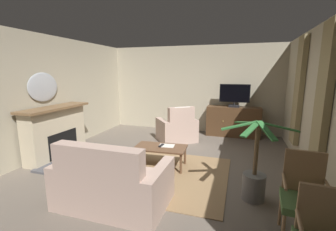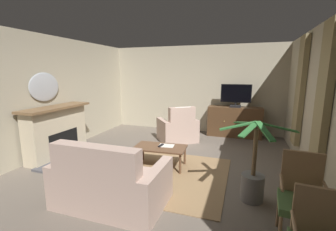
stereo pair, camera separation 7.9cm
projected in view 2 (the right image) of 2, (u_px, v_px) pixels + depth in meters
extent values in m
cube|color=#665B51|center=(162.00, 166.00, 4.58)|extent=(5.85, 6.49, 0.04)
cube|color=#B2A88E|center=(195.00, 89.00, 7.11)|extent=(5.85, 0.10, 2.64)
cube|color=#B2A88E|center=(52.00, 95.00, 5.16)|extent=(0.10, 6.49, 2.64)
cube|color=#BBB095|center=(325.00, 107.00, 3.49)|extent=(0.10, 6.49, 2.64)
cube|color=#8E7F56|center=(323.00, 100.00, 3.26)|extent=(0.10, 0.44, 2.22)
cube|color=#8E7F56|center=(300.00, 91.00, 4.65)|extent=(0.10, 0.44, 2.22)
cube|color=#8E704C|center=(156.00, 172.00, 4.22)|extent=(2.57, 2.14, 0.01)
cube|color=#4C4C51|center=(73.00, 157.00, 4.96)|extent=(0.50, 1.65, 0.04)
cube|color=beige|center=(57.00, 133.00, 4.98)|extent=(0.37, 1.45, 1.07)
cube|color=black|center=(63.00, 143.00, 4.98)|extent=(0.10, 0.81, 0.52)
cube|color=brown|center=(56.00, 107.00, 4.86)|extent=(0.49, 1.61, 0.05)
ellipsoid|color=#B2B7BF|center=(44.00, 87.00, 4.86)|extent=(0.06, 0.78, 0.62)
cube|color=#352315|center=(234.00, 135.00, 6.63)|extent=(1.45, 0.38, 0.06)
cube|color=#4C331E|center=(234.00, 122.00, 6.56)|extent=(1.51, 0.44, 0.86)
sphere|color=tan|center=(224.00, 121.00, 6.42)|extent=(0.03, 0.03, 0.03)
sphere|color=tan|center=(244.00, 123.00, 6.25)|extent=(0.03, 0.03, 0.03)
cube|color=black|center=(235.00, 106.00, 6.43)|extent=(0.30, 0.20, 0.06)
cylinder|color=black|center=(235.00, 104.00, 6.41)|extent=(0.04, 0.04, 0.08)
cube|color=black|center=(236.00, 93.00, 6.36)|extent=(0.83, 0.05, 0.51)
cube|color=black|center=(236.00, 93.00, 6.33)|extent=(0.79, 0.01, 0.47)
cube|color=brown|center=(160.00, 147.00, 4.42)|extent=(1.03, 0.61, 0.03)
cylinder|color=brown|center=(185.00, 156.00, 4.56)|extent=(0.04, 0.04, 0.38)
cylinder|color=brown|center=(143.00, 152.00, 4.79)|extent=(0.04, 0.04, 0.38)
cylinder|color=brown|center=(180.00, 164.00, 4.13)|extent=(0.04, 0.04, 0.38)
cylinder|color=brown|center=(134.00, 159.00, 4.36)|extent=(0.04, 0.04, 0.38)
cube|color=black|center=(161.00, 145.00, 4.46)|extent=(0.07, 0.17, 0.02)
cube|color=silver|center=(166.00, 146.00, 4.47)|extent=(0.32, 0.25, 0.01)
cube|color=#BC9E8E|center=(113.00, 189.00, 3.23)|extent=(1.20, 0.91, 0.40)
cube|color=#BC9E8E|center=(95.00, 168.00, 2.80)|extent=(1.20, 0.20, 0.56)
cube|color=#BC9E8E|center=(73.00, 175.00, 3.42)|extent=(0.15, 0.91, 0.62)
cube|color=#BC9E8E|center=(157.00, 190.00, 2.99)|extent=(0.15, 0.91, 0.62)
cube|color=tan|center=(100.00, 171.00, 3.07)|extent=(0.37, 0.15, 0.36)
cube|color=#BC9E8E|center=(177.00, 133.00, 6.17)|extent=(1.03, 1.06, 0.41)
cube|color=#BC9E8E|center=(182.00, 118.00, 5.79)|extent=(0.65, 0.56, 0.56)
cube|color=#BC9E8E|center=(163.00, 131.00, 6.03)|extent=(0.60, 0.72, 0.61)
cube|color=#BC9E8E|center=(191.00, 129.00, 6.28)|extent=(0.60, 0.72, 0.61)
cube|color=white|center=(183.00, 112.00, 5.69)|extent=(0.34, 0.27, 0.24)
cube|color=#93704C|center=(322.00, 214.00, 1.87)|extent=(0.44, 0.08, 0.47)
cylinder|color=#93704C|center=(295.00, 225.00, 1.76)|extent=(0.07, 0.39, 0.03)
cube|color=#4C703D|center=(301.00, 205.00, 2.41)|extent=(0.50, 0.53, 0.08)
cube|color=#93704C|center=(302.00, 174.00, 2.56)|extent=(0.42, 0.08, 0.52)
cylinder|color=#93704C|center=(278.00, 211.00, 2.73)|extent=(0.04, 0.04, 0.41)
cylinder|color=#93704C|center=(317.00, 219.00, 2.57)|extent=(0.04, 0.04, 0.41)
cylinder|color=#93704C|center=(327.00, 190.00, 2.29)|extent=(0.07, 0.39, 0.03)
cylinder|color=#93704C|center=(282.00, 182.00, 2.45)|extent=(0.07, 0.39, 0.03)
cylinder|color=slate|center=(252.00, 187.00, 3.30)|extent=(0.32, 0.32, 0.39)
cylinder|color=brown|center=(255.00, 153.00, 3.20)|extent=(0.06, 0.06, 0.68)
cube|color=#2D6B33|center=(278.00, 127.00, 3.08)|extent=(0.54, 0.16, 0.13)
cube|color=#2D6B33|center=(267.00, 124.00, 3.25)|extent=(0.36, 0.41, 0.15)
cube|color=#2D6B33|center=(245.00, 123.00, 3.36)|extent=(0.36, 0.45, 0.11)
cube|color=#2D6B33|center=(238.00, 126.00, 3.17)|extent=(0.50, 0.16, 0.15)
cube|color=#2D6B33|center=(249.00, 129.00, 2.97)|extent=(0.27, 0.44, 0.14)
cube|color=#2D6B33|center=(265.00, 131.00, 2.89)|extent=(0.24, 0.45, 0.16)
ellipsoid|color=#937A5B|center=(113.00, 158.00, 4.73)|extent=(0.32, 0.37, 0.16)
sphere|color=#937A5B|center=(103.00, 159.00, 4.60)|extent=(0.12, 0.12, 0.12)
cone|color=#937A5B|center=(104.00, 157.00, 4.57)|extent=(0.04, 0.04, 0.04)
cone|color=#937A5B|center=(103.00, 156.00, 4.62)|extent=(0.04, 0.04, 0.04)
cylinder|color=#937A5B|center=(126.00, 157.00, 4.87)|extent=(0.15, 0.21, 0.07)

